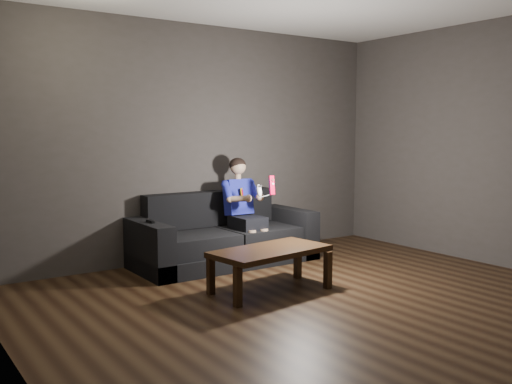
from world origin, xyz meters
TOP-DOWN VIEW (x-y plane):
  - floor at (0.00, 0.00)m, footprint 5.00×5.00m
  - back_wall at (0.00, 2.50)m, footprint 5.00×0.04m
  - left_wall at (-2.50, 0.00)m, footprint 0.04×5.00m
  - sofa at (0.07, 2.07)m, footprint 2.04×0.88m
  - child at (0.30, 2.02)m, footprint 0.45×0.56m
  - wii_remote_red at (0.38, 1.59)m, footprint 0.07×0.09m
  - nunchuk_white at (0.22, 1.59)m, footprint 0.06×0.09m
  - wii_remote_black at (-0.85, 1.99)m, footprint 0.04×0.14m
  - coffee_table at (-0.17, 0.85)m, footprint 1.18×0.70m

SIDE VIEW (x-z plane):
  - floor at x=0.00m, z-range 0.00..0.00m
  - sofa at x=0.07m, z-range -0.14..0.65m
  - coffee_table at x=-0.17m, z-range 0.15..0.55m
  - wii_remote_black at x=-0.85m, z-range 0.56..0.58m
  - child at x=0.30m, z-range 0.13..1.25m
  - nunchuk_white at x=0.22m, z-range 0.78..0.93m
  - wii_remote_red at x=0.38m, z-range 0.80..1.01m
  - back_wall at x=0.00m, z-range 0.00..2.70m
  - left_wall at x=-2.50m, z-range 0.00..2.70m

